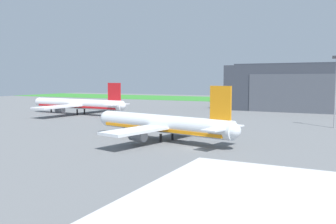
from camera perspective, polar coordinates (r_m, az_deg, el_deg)
name	(u,v)px	position (r m, az deg, el deg)	size (l,w,h in m)	color
ground_plane	(196,148)	(71.13, 4.49, -5.73)	(440.00, 440.00, 0.00)	slate
grass_field_strip	(302,101)	(235.83, 20.38, 1.60)	(440.00, 56.00, 0.08)	#33842E
airliner_far_right	(78,104)	(142.34, -14.05, 1.21)	(46.24, 39.35, 12.17)	silver
airliner_near_right	(162,124)	(79.37, -1.01, -1.96)	(37.81, 33.24, 12.19)	silver
apron_light_mast	(336,86)	(109.47, 24.96, 3.73)	(2.40, 0.50, 19.86)	#99999E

